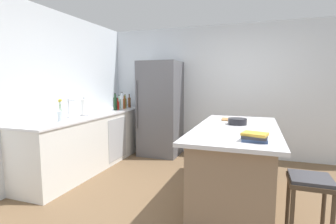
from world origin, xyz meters
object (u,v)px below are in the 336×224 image
Objects in this scene: olive_oil_bottle at (125,103)px; cutting_board at (234,120)px; wine_bottle at (115,103)px; flower_vase at (61,115)px; cookbook_stack at (255,137)px; mixing_bowl at (237,121)px; kitchen_island at (236,163)px; paper_towel_roll at (84,108)px; refrigerator at (160,109)px; vinegar_bottle at (124,103)px; syrup_bottle at (129,102)px; hot_sauce_bottle at (118,105)px; sink_faucet at (69,108)px; gin_bottle at (119,104)px; bar_stool at (310,190)px; soda_bottle at (122,101)px.

cutting_board is (2.33, -0.97, -0.10)m from olive_oil_bottle.
flower_vase is at bearing -89.24° from wine_bottle.
cookbook_stack is 0.96m from mixing_bowl.
kitchen_island is 6.51× the size of flower_vase.
flower_vase is 0.85× the size of cutting_board.
olive_oil_bottle is at bearing 87.39° from paper_towel_roll.
vinegar_bottle is at bearing -170.05° from refrigerator.
syrup_bottle reaches higher than hot_sauce_bottle.
cutting_board is (-0.08, 0.57, 0.47)m from kitchen_island.
sink_faucet is 1.02× the size of olive_oil_bottle.
cookbook_stack reaches higher than kitchen_island.
sink_faucet is 0.29m from paper_towel_roll.
gin_bottle is at bearing 141.89° from cookbook_stack.
flower_vase is 1.70m from gin_bottle.
sink_faucet is 1.76m from syrup_bottle.
cutting_board is at bearing -26.69° from syrup_bottle.
flower_vase reaches higher than bar_stool.
wine_bottle reaches higher than olive_oil_bottle.
flower_vase reaches higher than gin_bottle.
cookbook_stack is at bearing -40.03° from vinegar_bottle.
hot_sauce_bottle is (0.12, -0.38, -0.04)m from soda_bottle.
syrup_bottle is 1.21× the size of hot_sauce_bottle.
wine_bottle is (-0.02, -0.56, 0.02)m from syrup_bottle.
gin_bottle is at bearing -95.31° from syrup_bottle.
gin_bottle is at bearing -71.34° from soda_bottle.
refrigerator reaches higher than vinegar_bottle.
syrup_bottle is (-3.11, 2.53, 0.50)m from bar_stool.
sink_faucet is 0.35m from flower_vase.
olive_oil_bottle is (-3.10, 2.34, 0.50)m from bar_stool.
mixing_bowl is at bearing -32.60° from syrup_bottle.
gin_bottle reaches higher than cutting_board.
vinegar_bottle is at bearing 152.14° from mixing_bowl.
gin_bottle is at bearing 96.06° from wine_bottle.
syrup_bottle is at bearing 88.44° from wine_bottle.
wine_bottle is at bearing 154.03° from kitchen_island.
kitchen_island is 7.12× the size of syrup_bottle.
flower_vase is (-3.10, 0.45, 0.48)m from bar_stool.
sink_faucet is at bearing 110.18° from flower_vase.
wine_bottle is (-0.02, 1.52, 0.04)m from flower_vase.
gin_bottle is (0.08, 1.38, -0.04)m from sink_faucet.
refrigerator reaches higher than gin_bottle.
refrigerator is 1.85m from sink_faucet.
soda_bottle is (-0.92, 0.05, 0.12)m from refrigerator.
bar_stool is at bearing -32.28° from wine_bottle.
wine_bottle reaches higher than bar_stool.
cutting_board reaches higher than kitchen_island.
cookbook_stack is (2.60, -2.18, -0.07)m from vinegar_bottle.
kitchen_island reaches higher than bar_stool.
wine_bottle is at bearing -93.32° from olive_oil_bottle.
refrigerator reaches higher than syrup_bottle.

